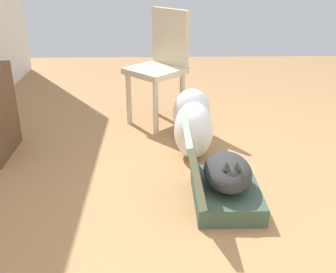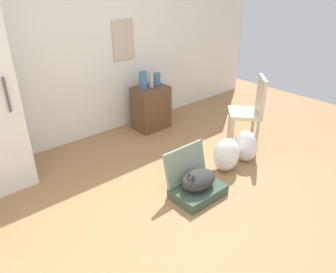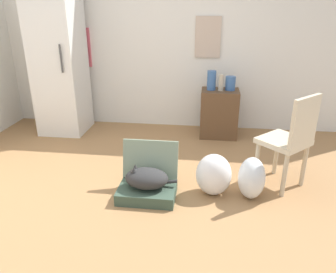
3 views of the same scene
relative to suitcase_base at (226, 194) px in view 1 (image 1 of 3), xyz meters
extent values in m
plane|color=#9E7247|center=(-0.02, -0.16, -0.06)|extent=(7.68, 7.68, 0.00)
cube|color=#384C3D|center=(0.00, 0.00, 0.00)|extent=(0.54, 0.38, 0.11)
cube|color=gray|center=(0.00, 0.20, 0.25)|extent=(0.54, 0.12, 0.38)
ellipsoid|color=#2D2D2D|center=(0.00, 0.00, 0.15)|extent=(0.41, 0.28, 0.19)
sphere|color=#2D2D2D|center=(-0.11, 0.00, 0.19)|extent=(0.10, 0.10, 0.10)
cone|color=#2D2D2D|center=(-0.11, -0.03, 0.25)|extent=(0.05, 0.05, 0.05)
cone|color=#2D2D2D|center=(-0.11, 0.03, 0.25)|extent=(0.05, 0.05, 0.05)
cylinder|color=#2D2D2D|center=(0.18, 0.04, 0.10)|extent=(0.20, 0.03, 0.07)
ellipsoid|color=white|center=(0.62, 0.15, 0.15)|extent=(0.34, 0.28, 0.42)
ellipsoid|color=silver|center=(0.97, 0.13, 0.15)|extent=(0.25, 0.30, 0.41)
cylinder|color=beige|center=(1.29, 0.65, 0.17)|extent=(0.04, 0.04, 0.45)
cylinder|color=beige|center=(1.05, 0.42, 0.17)|extent=(0.04, 0.04, 0.45)
cylinder|color=beige|center=(1.52, 0.42, 0.17)|extent=(0.04, 0.04, 0.45)
cylinder|color=beige|center=(1.28, 0.19, 0.17)|extent=(0.04, 0.04, 0.45)
cube|color=beige|center=(1.29, 0.42, 0.42)|extent=(0.58, 0.58, 0.05)
cube|color=beige|center=(1.41, 0.29, 0.67)|extent=(0.31, 0.31, 0.47)
camera|label=1|loc=(-2.12, 0.41, 1.33)|focal=44.15mm
camera|label=2|loc=(-2.03, -1.88, 2.04)|focal=34.03mm
camera|label=3|loc=(0.54, -2.64, 1.67)|focal=35.01mm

